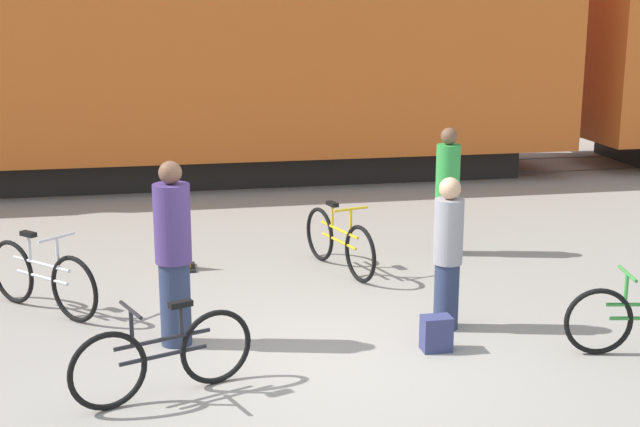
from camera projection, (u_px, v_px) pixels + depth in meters
name	position (u px, v px, depth m)	size (l,w,h in m)	color
ground_plane	(333.00, 363.00, 8.23)	(80.00, 80.00, 0.00)	gray
freight_train	(230.00, 13.00, 16.20)	(39.02, 3.16, 5.79)	black
rail_near	(238.00, 184.00, 16.23)	(51.02, 0.07, 0.01)	#4C4238
rail_far	(230.00, 169.00, 17.60)	(51.02, 0.07, 0.01)	#4C4238
bicycle_silver	(42.00, 278.00, 9.49)	(1.24, 1.31, 0.89)	black
bicycle_black	(164.00, 356.00, 7.47)	(1.55, 0.64, 0.84)	black
bicycle_yellow	(339.00, 242.00, 10.96)	(0.58, 1.66, 0.86)	black
person_in_purple	(173.00, 254.00, 8.48)	(0.35, 0.35, 1.81)	#283351
person_in_green	(447.00, 191.00, 11.59)	(0.31, 0.31, 1.68)	#514C47
person_in_grey	(448.00, 253.00, 8.93)	(0.30, 0.30, 1.57)	#283351
backpack	(436.00, 333.00, 8.50)	(0.28, 0.20, 0.34)	navy
traffic_cone	(178.00, 249.00, 11.04)	(0.40, 0.40, 0.55)	black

